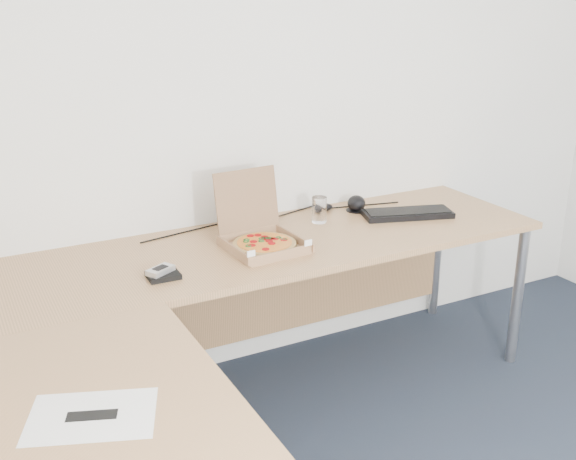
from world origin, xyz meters
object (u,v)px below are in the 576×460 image
keyboard (407,214)px  desk (234,305)px  wallet (163,275)px  pizza_box (263,240)px  drinking_glass (319,210)px

keyboard → desk: bearing=-140.3°
desk → wallet: wallet is taller
pizza_box → keyboard: pizza_box is taller
drinking_glass → pizza_box: bearing=-154.5°
pizza_box → wallet: bearing=-171.0°
drinking_glass → wallet: bearing=-161.2°
pizza_box → drinking_glass: 0.41m
desk → drinking_glass: bearing=40.0°
desk → keyboard: size_ratio=6.02×
drinking_glass → keyboard: drinking_glass is taller
drinking_glass → desk: bearing=-140.0°
pizza_box → keyboard: size_ratio=0.82×
desk → wallet: bearing=120.7°
desk → drinking_glass: (0.67, 0.56, 0.09)m
desk → drinking_glass: 0.88m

